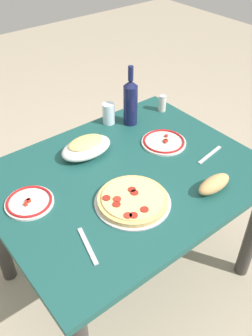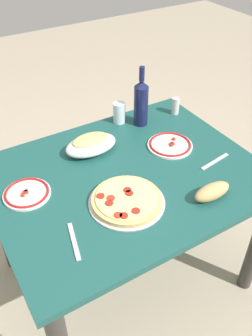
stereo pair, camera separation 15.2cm
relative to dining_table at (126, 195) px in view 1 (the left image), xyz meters
The scene contains 12 objects.
ground_plane 0.58m from the dining_table, ahead, with size 8.00×8.00×0.00m, color tan.
dining_table is the anchor object (origin of this frame).
pepperoni_pizza 0.22m from the dining_table, 120.21° to the right, with size 0.30×0.30×0.03m.
baked_pasta_dish 0.28m from the dining_table, 103.89° to the left, with size 0.24×0.15×0.08m.
wine_bottle 0.47m from the dining_table, 48.48° to the left, with size 0.07×0.07×0.30m.
water_glass 0.45m from the dining_table, 63.71° to the left, with size 0.06×0.06×0.11m, color silver.
side_plate_near 0.43m from the dining_table, 167.60° to the left, with size 0.19×0.19×0.02m.
side_plate_far 0.31m from the dining_table, 12.96° to the left, with size 0.21×0.21×0.02m.
bread_loaf 0.40m from the dining_table, 54.86° to the right, with size 0.16×0.07×0.06m, color tan.
spice_shaker 0.59m from the dining_table, 31.59° to the left, with size 0.04×0.04×0.09m.
fork_left 0.43m from the dining_table, 147.09° to the right, with size 0.17×0.02×0.01m, color #B7B7BC.
fork_right 0.42m from the dining_table, 19.58° to the right, with size 0.17×0.02×0.01m, color #B7B7BC.
Camera 1 is at (-0.74, -0.93, 1.69)m, focal length 39.04 mm.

